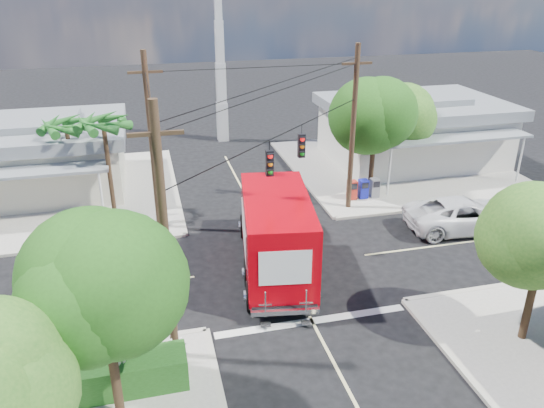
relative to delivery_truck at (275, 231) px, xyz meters
name	(u,v)px	position (x,y,z in m)	size (l,w,h in m)	color
ground	(283,266)	(0.42, 0.21, -1.91)	(120.00, 120.00, 0.00)	black
sidewalk_ne	(395,166)	(11.30, 11.09, -1.84)	(14.12, 14.12, 0.14)	gray
sidewalk_nw	(57,196)	(-10.46, 11.09, -1.84)	(14.12, 14.12, 0.14)	gray
road_markings	(292,282)	(0.42, -1.27, -1.91)	(32.00, 32.00, 0.01)	beige
building_ne	(413,128)	(12.92, 12.17, 0.41)	(11.80, 10.20, 4.50)	silver
building_nw	(34,155)	(-11.58, 12.67, 0.31)	(10.80, 10.20, 4.30)	beige
radio_tower	(220,68)	(0.92, 20.21, 3.73)	(0.80, 0.80, 17.00)	silver
tree_sw_front	(103,296)	(-6.57, -7.34, 2.42)	(3.88, 3.78, 6.03)	#422D1C
tree_ne_front	(376,117)	(7.63, 6.96, 2.85)	(4.21, 4.14, 6.66)	#422D1C
tree_ne_back	(400,115)	(10.23, 9.16, 2.27)	(3.77, 3.66, 5.82)	#422D1C
palm_nw_front	(103,125)	(-7.08, 7.71, 3.13)	(3.01, 3.08, 5.59)	#422D1C
palm_nw_back	(66,127)	(-9.08, 9.21, 2.76)	(3.01, 3.08, 5.19)	#422D1C
utility_poles	(239,159)	(-1.17, 1.81, 2.76)	(12.00, 10.68, 9.00)	#473321
picket_fence	(94,363)	(-7.38, -5.39, -1.23)	(5.94, 0.06, 1.00)	silver
hedge_sw	(86,381)	(-7.58, -6.19, -1.22)	(6.20, 1.20, 1.10)	#1B4513
vending_boxes	(363,189)	(6.92, 6.41, -1.22)	(1.90, 0.50, 1.10)	#A62318
delivery_truck	(275,231)	(0.00, 0.00, 0.00)	(3.93, 8.99, 3.77)	black
parked_car	(464,215)	(10.38, 1.54, -1.08)	(2.77, 6.01, 1.67)	silver
pedestrian	(118,368)	(-6.58, -6.31, -0.85)	(0.67, 0.44, 1.84)	beige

